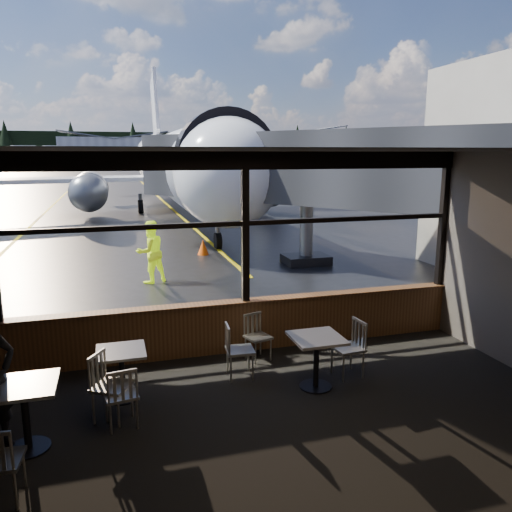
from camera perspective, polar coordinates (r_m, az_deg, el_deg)
name	(u,v)px	position (r m, az deg, el deg)	size (l,w,h in m)	color
ground_plane	(118,168)	(128.23, -15.44, 9.72)	(520.00, 520.00, 0.00)	black
carpet_floor	(309,439)	(6.59, 6.06, -20.11)	(8.00, 6.00, 0.01)	black
ceiling	(316,151)	(5.60, 6.84, 11.88)	(8.00, 6.00, 0.04)	#38332D
wall_back	(505,447)	(3.52, 26.59, -18.98)	(8.00, 0.04, 3.50)	#4A423B
window_sill	(246,326)	(8.97, -1.19, -8.01)	(8.00, 0.28, 0.90)	#4D2C17
window_header	(245,161)	(8.45, -1.27, 10.85)	(8.00, 0.18, 0.30)	black
mullion_centre	(245,229)	(8.54, -1.24, 3.11)	(0.12, 0.12, 2.60)	black
mullion_right	(443,220)	(10.28, 20.59, 3.83)	(0.12, 0.12, 2.60)	black
window_transom	(245,223)	(8.53, -1.24, 3.78)	(8.00, 0.10, 0.08)	black
airliner	(177,122)	(29.50, -9.04, 14.90)	(28.37, 34.04, 10.40)	white
jet_bridge	(315,195)	(14.88, 6.76, 6.88)	(8.43, 10.30, 4.50)	#2E2E31
cafe_table_near	(316,362)	(7.67, 6.89, -11.97)	(0.74, 0.74, 0.81)	#A59E97
cafe_table_mid	(122,375)	(7.55, -15.05, -12.97)	(0.68, 0.68, 0.75)	gray
cafe_table_left	(26,417)	(6.75, -24.81, -16.40)	(0.76, 0.76, 0.84)	#A09B93
chair_near_e	(348,349)	(8.09, 10.44, -10.38)	(0.50, 0.50, 0.92)	#B1ACA0
chair_near_w	(240,351)	(7.93, -1.85, -10.77)	(0.48, 0.48, 0.89)	#ADA89C
chair_near_n	(258,338)	(8.57, 0.25, -9.31)	(0.44, 0.44, 0.80)	#ADA89C
chair_mid_s	(121,395)	(6.86, -15.20, -15.13)	(0.46, 0.46, 0.85)	#AAA599
chair_mid_w	(112,387)	(7.02, -16.13, -14.19)	(0.50, 0.50, 0.93)	beige
chair_left_s	(0,462)	(5.97, -27.25, -20.20)	(0.49, 0.49, 0.89)	#AEA99D
ground_crew	(150,252)	(13.80, -11.98, 0.46)	(0.82, 0.64, 1.70)	#BFF219
cone_nose	(203,247)	(17.42, -6.07, 1.03)	(0.39, 0.39, 0.54)	#EE4007
hangar_mid	(114,149)	(193.18, -15.89, 11.71)	(38.00, 15.00, 10.00)	silver
hangar_right	(276,146)	(196.29, 2.33, 12.42)	(50.00, 20.00, 12.00)	silver
fuel_tank_a	(24,154)	(192.19, -24.96, 10.48)	(8.00, 8.00, 6.00)	silver
fuel_tank_b	(55,154)	(190.99, -21.95, 10.72)	(8.00, 8.00, 6.00)	silver
fuel_tank_c	(85,154)	(190.32, -18.91, 10.93)	(8.00, 8.00, 6.00)	silver
treeline	(113,147)	(218.19, -15.98, 11.91)	(360.00, 3.00, 12.00)	black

